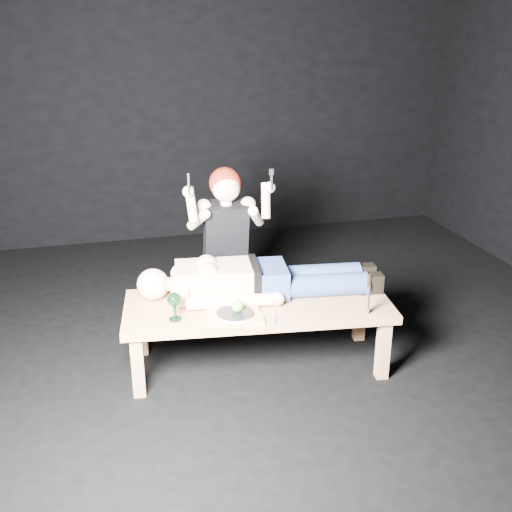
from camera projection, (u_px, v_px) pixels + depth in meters
name	position (u px, v px, depth m)	size (l,w,h in m)	color
ground	(280.00, 345.00, 4.28)	(5.00, 5.00, 0.00)	black
back_wall	(209.00, 88.00, 6.00)	(5.00, 5.00, 0.00)	black
table	(258.00, 334.00, 3.97)	(1.68, 0.63, 0.45)	#A4744B
lying_man	(263.00, 275.00, 3.97)	(1.66, 0.51, 0.26)	beige
kneeling_woman	(224.00, 244.00, 4.41)	(0.66, 0.74, 1.24)	black
serving_tray	(235.00, 317.00, 3.68)	(0.33, 0.24, 0.02)	tan
plate	(235.00, 314.00, 3.68)	(0.22, 0.22, 0.02)	white
apple	(238.00, 306.00, 3.67)	(0.07, 0.07, 0.07)	#45981A
goblet	(175.00, 306.00, 3.63)	(0.09, 0.09, 0.18)	black
fork_flat	(200.00, 321.00, 3.65)	(0.02, 0.18, 0.01)	#B2B2B7
knife_flat	(275.00, 317.00, 3.69)	(0.02, 0.18, 0.01)	#B2B2B7
spoon_flat	(257.00, 311.00, 3.77)	(0.02, 0.18, 0.01)	#B2B2B7
carving_knife	(368.00, 294.00, 3.70)	(0.03, 0.04, 0.26)	#B2B2B7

